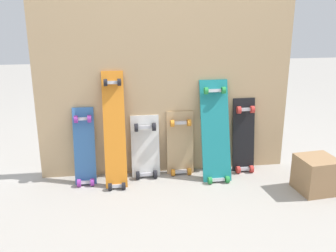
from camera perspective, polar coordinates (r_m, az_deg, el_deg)
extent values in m
plane|color=#9E9991|center=(3.38, -0.17, -6.72)|extent=(12.00, 12.00, 0.00)
cube|color=tan|center=(3.19, -0.36, 8.48)|extent=(2.04, 0.04, 1.78)
cube|color=#386BAD|center=(3.23, -11.79, -3.41)|extent=(0.17, 0.19, 0.66)
cube|color=#B7B7BF|center=(3.24, -11.61, -7.84)|extent=(0.07, 0.04, 0.03)
cube|color=#B7B7BF|center=(3.18, -12.03, 1.00)|extent=(0.07, 0.04, 0.03)
cylinder|color=purple|center=(3.22, -12.55, -7.93)|extent=(0.03, 0.06, 0.06)
cylinder|color=purple|center=(3.22, -10.71, -7.87)|extent=(0.03, 0.06, 0.06)
cylinder|color=purple|center=(3.17, -12.98, 0.94)|extent=(0.03, 0.06, 0.06)
cylinder|color=purple|center=(3.16, -11.13, 1.03)|extent=(0.03, 0.06, 0.06)
cube|color=orange|center=(3.12, -7.61, -1.19)|extent=(0.17, 0.29, 0.94)
cube|color=#B7B7BF|center=(3.14, -7.29, -8.48)|extent=(0.08, 0.04, 0.03)
cube|color=#B7B7BF|center=(3.10, -7.93, 6.15)|extent=(0.08, 0.04, 0.03)
cylinder|color=black|center=(3.13, -8.25, -8.57)|extent=(0.03, 0.05, 0.05)
cylinder|color=black|center=(3.13, -6.32, -8.49)|extent=(0.03, 0.05, 0.05)
cylinder|color=black|center=(3.09, -8.90, 6.13)|extent=(0.03, 0.05, 0.05)
cylinder|color=black|center=(3.09, -6.96, 6.21)|extent=(0.03, 0.05, 0.05)
cube|color=silver|center=(3.28, -3.23, -3.45)|extent=(0.23, 0.11, 0.57)
cube|color=#B7B7BF|center=(3.30, -3.09, -6.87)|extent=(0.10, 0.04, 0.03)
cube|color=#B7B7BF|center=(3.22, -3.31, -0.13)|extent=(0.10, 0.04, 0.03)
cylinder|color=black|center=(3.28, -4.31, -7.01)|extent=(0.03, 0.07, 0.07)
cylinder|color=black|center=(3.29, -1.82, -6.88)|extent=(0.03, 0.07, 0.07)
cylinder|color=black|center=(3.20, -4.56, -0.23)|extent=(0.03, 0.07, 0.07)
cylinder|color=black|center=(3.21, -2.01, -0.12)|extent=(0.03, 0.07, 0.07)
cube|color=tan|center=(3.32, 1.74, -2.95)|extent=(0.22, 0.08, 0.59)
cube|color=#B7B7BF|center=(3.36, 1.84, -6.48)|extent=(0.10, 0.04, 0.03)
cube|color=#B7B7BF|center=(3.25, 1.78, 0.48)|extent=(0.10, 0.04, 0.03)
cylinder|color=orange|center=(3.33, 0.72, -6.65)|extent=(0.03, 0.06, 0.06)
cylinder|color=orange|center=(3.35, 3.06, -6.50)|extent=(0.03, 0.06, 0.06)
cylinder|color=orange|center=(3.22, 0.62, 0.37)|extent=(0.03, 0.06, 0.06)
cylinder|color=orange|center=(3.25, 3.03, 0.47)|extent=(0.03, 0.06, 0.06)
cube|color=#197A7F|center=(3.24, 6.77, -1.30)|extent=(0.23, 0.29, 0.85)
cube|color=#B7B7BF|center=(3.24, 7.15, -7.59)|extent=(0.10, 0.04, 0.03)
cube|color=#B7B7BF|center=(3.22, 6.61, 5.02)|extent=(0.10, 0.04, 0.03)
cylinder|color=#268C3F|center=(3.21, 5.99, -7.73)|extent=(0.03, 0.05, 0.05)
cylinder|color=#268C3F|center=(3.25, 8.45, -7.53)|extent=(0.03, 0.05, 0.05)
cylinder|color=#268C3F|center=(3.19, 5.45, 5.01)|extent=(0.03, 0.05, 0.05)
cylinder|color=#268C3F|center=(3.22, 7.92, 5.07)|extent=(0.03, 0.05, 0.05)
cube|color=black|center=(3.42, 10.71, -1.81)|extent=(0.19, 0.11, 0.68)
cube|color=#B7B7BF|center=(3.46, 10.78, -6.00)|extent=(0.08, 0.04, 0.03)
cube|color=#B7B7BF|center=(3.35, 10.90, 2.33)|extent=(0.08, 0.04, 0.03)
cylinder|color=red|center=(3.43, 9.96, -6.15)|extent=(0.03, 0.06, 0.06)
cylinder|color=red|center=(3.46, 11.78, -6.01)|extent=(0.03, 0.06, 0.06)
cylinder|color=red|center=(3.32, 10.06, 2.26)|extent=(0.03, 0.06, 0.06)
cylinder|color=red|center=(3.36, 11.93, 2.32)|extent=(0.03, 0.06, 0.06)
cube|color=#99724C|center=(3.24, 20.33, -6.48)|extent=(0.30, 0.30, 0.27)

